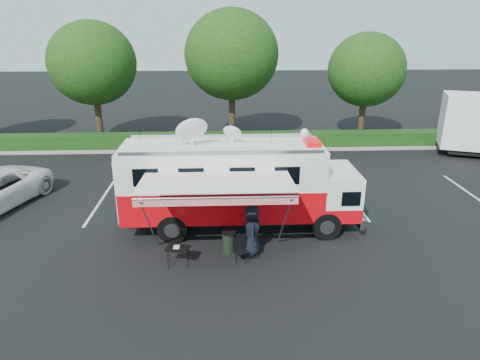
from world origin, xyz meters
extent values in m
plane|color=black|center=(0.00, 0.00, 0.00)|extent=(120.00, 120.00, 0.00)
cube|color=#9E998E|center=(4.00, 11.00, 0.07)|extent=(60.00, 0.35, 0.15)
cube|color=black|center=(4.00, 11.90, 0.50)|extent=(60.00, 1.20, 1.00)
cylinder|color=black|center=(-9.00, 13.00, 2.20)|extent=(0.44, 0.44, 4.40)
ellipsoid|color=#14380F|center=(-9.00, 13.00, 5.46)|extent=(5.63, 5.63, 5.35)
cylinder|color=black|center=(0.00, 13.00, 2.40)|extent=(0.44, 0.44, 4.80)
ellipsoid|color=#14380F|center=(0.00, 13.00, 5.95)|extent=(6.14, 6.14, 5.84)
cylinder|color=black|center=(9.00, 13.00, 2.00)|extent=(0.44, 0.44, 4.00)
ellipsoid|color=#14380F|center=(9.00, 13.00, 4.96)|extent=(5.12, 5.12, 4.86)
cube|color=silver|center=(-6.50, 3.00, 0.00)|extent=(0.12, 5.50, 0.01)
cube|color=silver|center=(-0.50, 3.00, 0.00)|extent=(0.12, 5.50, 0.01)
cube|color=silver|center=(5.50, 3.00, 0.00)|extent=(0.12, 5.50, 0.01)
cube|color=silver|center=(11.50, 3.00, 0.00)|extent=(0.12, 5.50, 0.01)
cube|color=black|center=(0.00, 0.00, 0.56)|extent=(8.81, 1.43, 0.31)
cylinder|color=black|center=(3.28, -1.13, 0.56)|extent=(1.13, 0.33, 1.13)
cylinder|color=black|center=(3.28, 1.13, 0.56)|extent=(1.13, 0.33, 1.13)
cylinder|color=black|center=(-2.66, -1.13, 0.56)|extent=(1.13, 0.33, 1.13)
cylinder|color=black|center=(-2.66, 1.13, 0.56)|extent=(1.13, 0.33, 1.13)
cube|color=silver|center=(4.66, 0.00, 0.61)|extent=(0.20, 2.56, 0.41)
cube|color=white|center=(3.89, 0.00, 1.59)|extent=(1.43, 2.56, 1.74)
cube|color=red|center=(3.89, 0.00, 0.97)|extent=(1.46, 2.58, 0.56)
cube|color=black|center=(4.56, 0.00, 1.90)|extent=(0.12, 2.26, 0.72)
cube|color=red|center=(-0.72, 0.00, 1.33)|extent=(7.79, 2.56, 1.23)
cube|color=red|center=(-0.72, 0.00, 1.95)|extent=(7.81, 2.58, 0.10)
cube|color=white|center=(-0.72, 0.00, 2.72)|extent=(7.79, 2.56, 1.43)
cube|color=white|center=(-0.72, 0.00, 3.47)|extent=(7.79, 2.56, 0.08)
cube|color=#CC0505|center=(2.77, 0.00, 3.62)|extent=(0.56, 0.97, 0.16)
sphere|color=white|center=(2.66, 1.02, 3.72)|extent=(0.35, 0.35, 0.35)
ellipsoid|color=white|center=(-1.84, -0.15, 4.20)|extent=(1.23, 1.23, 0.37)
ellipsoid|color=white|center=(-0.31, 0.20, 4.00)|extent=(0.72, 0.72, 0.20)
cylinder|color=black|center=(-3.89, 0.41, 4.00)|extent=(0.02, 0.02, 1.02)
cylinder|color=black|center=(-2.25, 0.41, 4.00)|extent=(0.02, 0.02, 1.02)
cylinder|color=black|center=(1.23, 0.41, 4.00)|extent=(0.02, 0.02, 1.02)
cube|color=white|center=(-0.92, -2.51, 2.97)|extent=(5.12, 2.46, 0.21)
cube|color=red|center=(-0.92, -3.72, 2.79)|extent=(5.12, 0.04, 0.29)
cylinder|color=#B2B2B7|center=(-0.92, -3.74, 2.91)|extent=(5.12, 0.07, 0.07)
cylinder|color=#B2B2B7|center=(-3.23, -2.59, 1.46)|extent=(0.05, 2.65, 2.96)
cylinder|color=#B2B2B7|center=(1.39, -2.59, 1.46)|extent=(0.05, 2.65, 2.96)
imported|color=black|center=(0.30, -2.26, 0.00)|extent=(0.65, 0.97, 1.96)
cube|color=black|center=(-2.30, -2.81, 0.66)|extent=(0.91, 0.74, 0.04)
cylinder|color=black|center=(-2.62, -3.01, 0.33)|extent=(0.02, 0.02, 0.66)
cylinder|color=black|center=(-2.62, -2.60, 0.33)|extent=(0.02, 0.02, 0.66)
cylinder|color=black|center=(-1.97, -3.01, 0.33)|extent=(0.02, 0.02, 0.66)
cylinder|color=black|center=(-1.97, -2.60, 0.33)|extent=(0.02, 0.02, 0.66)
cube|color=silver|center=(-2.35, -2.76, 0.68)|extent=(0.21, 0.28, 0.01)
cube|color=black|center=(-0.12, -2.70, 0.43)|extent=(0.56, 0.56, 0.04)
cube|color=black|center=(-0.12, -2.49, 0.66)|extent=(0.41, 0.20, 0.47)
cylinder|color=black|center=(-0.29, -2.87, 0.21)|extent=(0.02, 0.02, 0.43)
cylinder|color=black|center=(-0.29, -2.53, 0.21)|extent=(0.02, 0.02, 0.43)
cylinder|color=black|center=(0.05, -2.87, 0.21)|extent=(0.02, 0.02, 0.43)
cylinder|color=black|center=(0.05, -2.53, 0.21)|extent=(0.02, 0.02, 0.43)
cylinder|color=black|center=(-0.52, -1.95, 0.38)|extent=(0.49, 0.49, 0.75)
cylinder|color=black|center=(-0.52, -1.95, 0.77)|extent=(0.53, 0.53, 0.04)
cylinder|color=black|center=(14.94, 9.34, 0.51)|extent=(1.03, 0.31, 1.03)
camera|label=1|loc=(-0.71, -15.86, 8.00)|focal=32.00mm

